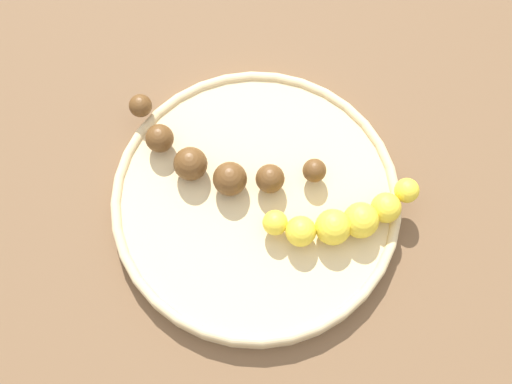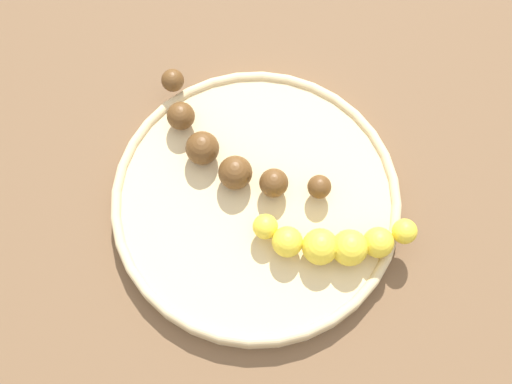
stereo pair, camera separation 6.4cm
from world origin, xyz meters
TOP-DOWN VIEW (x-y plane):
  - ground_plane at (0.00, 0.00)m, footprint 2.40×2.40m
  - fruit_bowl at (0.00, 0.00)m, footprint 0.28×0.28m
  - banana_overripe at (0.05, 0.00)m, footprint 0.20×0.10m
  - banana_yellow at (-0.08, -0.04)m, footprint 0.09×0.13m

SIDE VIEW (x-z plane):
  - ground_plane at x=0.00m, z-range 0.00..0.00m
  - fruit_bowl at x=0.00m, z-range 0.00..0.02m
  - banana_overripe at x=0.05m, z-range 0.02..0.05m
  - banana_yellow at x=-0.08m, z-range 0.02..0.05m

